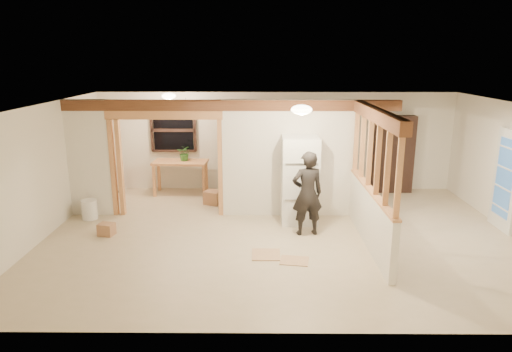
{
  "coord_description": "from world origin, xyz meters",
  "views": [
    {
      "loc": [
        -0.41,
        -8.26,
        3.34
      ],
      "look_at": [
        -0.48,
        0.4,
        1.08
      ],
      "focal_mm": 32.0,
      "sensor_mm": 36.0,
      "label": 1
    }
  ],
  "objects_px": {
    "refrigerator": "(300,180)",
    "woman": "(307,193)",
    "work_table": "(181,177)",
    "bookshelf": "(393,154)",
    "shop_vac": "(109,183)"
  },
  "relations": [
    {
      "from": "refrigerator",
      "to": "work_table",
      "type": "xyz_separation_m",
      "value": [
        -2.81,
        2.0,
        -0.48
      ]
    },
    {
      "from": "work_table",
      "to": "woman",
      "type": "bearing_deg",
      "value": -39.8
    },
    {
      "from": "refrigerator",
      "to": "woman",
      "type": "height_order",
      "value": "refrigerator"
    },
    {
      "from": "work_table",
      "to": "shop_vac",
      "type": "distance_m",
      "value": 1.82
    },
    {
      "from": "shop_vac",
      "to": "bookshelf",
      "type": "bearing_deg",
      "value": 2.04
    },
    {
      "from": "shop_vac",
      "to": "work_table",
      "type": "bearing_deg",
      "value": 0.69
    },
    {
      "from": "woman",
      "to": "work_table",
      "type": "distance_m",
      "value": 3.99
    },
    {
      "from": "woman",
      "to": "shop_vac",
      "type": "height_order",
      "value": "woman"
    },
    {
      "from": "woman",
      "to": "work_table",
      "type": "height_order",
      "value": "woman"
    },
    {
      "from": "woman",
      "to": "refrigerator",
      "type": "bearing_deg",
      "value": -93.36
    },
    {
      "from": "refrigerator",
      "to": "bookshelf",
      "type": "bearing_deg",
      "value": 41.24
    },
    {
      "from": "refrigerator",
      "to": "work_table",
      "type": "relative_size",
      "value": 1.35
    },
    {
      "from": "woman",
      "to": "shop_vac",
      "type": "relative_size",
      "value": 2.92
    },
    {
      "from": "woman",
      "to": "bookshelf",
      "type": "bearing_deg",
      "value": -140.19
    },
    {
      "from": "work_table",
      "to": "refrigerator",
      "type": "bearing_deg",
      "value": -32.15
    }
  ]
}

